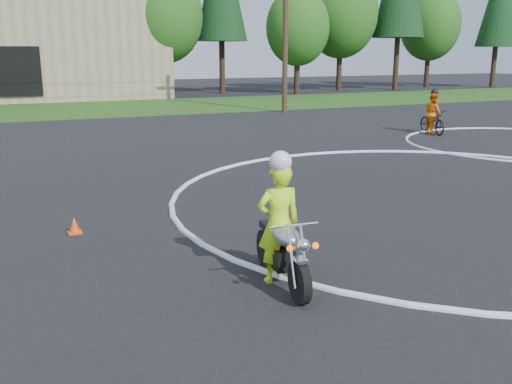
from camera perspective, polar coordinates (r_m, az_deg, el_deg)
name	(u,v)px	position (r m, az deg, el deg)	size (l,w,h in m)	color
grass_strip	(165,106)	(34.90, -9.09, 8.48)	(120.00, 10.00, 0.02)	#1E4714
course_markings	(472,177)	(15.82, 20.76, 1.38)	(19.05, 19.05, 0.12)	silver
primary_motorcycle	(283,251)	(7.95, 2.70, -5.92)	(0.68, 1.94, 1.02)	black
rider_primary_grp	(279,220)	(7.93, 2.30, -2.78)	(0.66, 0.47, 1.89)	#C3FF1A
rider_second_grp	(433,118)	(23.85, 17.25, 7.10)	(1.00, 1.93, 1.77)	black
treeline	(320,7)	(47.61, 6.40, 17.93)	(38.20, 8.10, 14.52)	#382619
utility_poles	(286,11)	(30.94, 2.98, 17.58)	(41.60, 1.12, 10.00)	#473321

